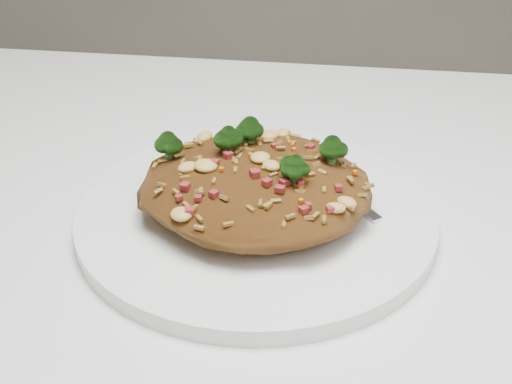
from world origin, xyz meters
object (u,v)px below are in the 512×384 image
plate (256,215)px  fried_rice (256,178)px  dining_table (294,354)px  fork (325,178)px

plate → fried_rice: 0.03m
dining_table → fried_rice: fried_rice is taller
plate → fork: (0.05, 0.05, 0.01)m
plate → fried_rice: size_ratio=1.57×
dining_table → fried_rice: 0.15m
fork → fried_rice: bearing=-83.3°
fried_rice → plate: bearing=-75.7°
dining_table → fork: 0.15m
dining_table → plate: plate is taller
plate → fork: size_ratio=2.07×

